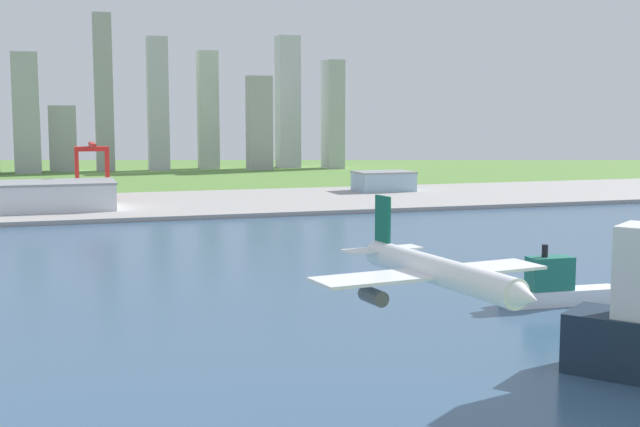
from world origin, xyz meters
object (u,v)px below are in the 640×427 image
(airplane_landing, at_px, (440,273))
(ferry_boat, at_px, (556,287))
(warehouse_main, at_px, (56,195))
(port_crane_red, at_px, (92,158))

(airplane_landing, xyz_separation_m, ferry_boat, (82.39, 94.68, -26.10))
(airplane_landing, height_order, warehouse_main, airplane_landing)
(airplane_landing, relative_size, port_crane_red, 0.94)
(ferry_boat, height_order, warehouse_main, warehouse_main)
(ferry_boat, bearing_deg, airplane_landing, -131.03)
(airplane_landing, distance_m, warehouse_main, 376.68)
(ferry_boat, xyz_separation_m, warehouse_main, (-135.77, 277.60, 4.97))
(port_crane_red, distance_m, warehouse_main, 61.88)
(airplane_landing, bearing_deg, ferry_boat, 48.97)
(airplane_landing, bearing_deg, port_crane_red, 94.15)
(port_crane_red, bearing_deg, airplane_landing, -85.85)
(port_crane_red, height_order, warehouse_main, port_crane_red)
(port_crane_red, bearing_deg, warehouse_main, -112.14)
(ferry_boat, distance_m, port_crane_red, 352.14)
(warehouse_main, bearing_deg, ferry_boat, -63.94)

